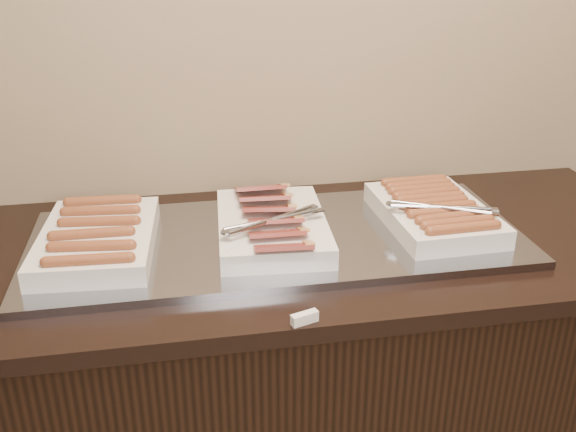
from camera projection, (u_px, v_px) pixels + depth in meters
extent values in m
cube|color=#9E896B|center=(251.00, 15.00, 1.72)|extent=(6.00, 0.05, 2.80)
cube|color=black|center=(277.00, 394.00, 1.78)|extent=(2.00, 0.70, 0.86)
cube|color=black|center=(275.00, 250.00, 1.60)|extent=(2.06, 0.76, 0.04)
cube|color=gray|center=(278.00, 239.00, 1.58)|extent=(1.20, 0.50, 0.02)
cube|color=silver|center=(98.00, 240.00, 1.50)|extent=(0.28, 0.40, 0.05)
cylinder|color=brown|center=(88.00, 260.00, 1.34)|extent=(0.17, 0.03, 0.03)
cylinder|color=brown|center=(91.00, 246.00, 1.40)|extent=(0.17, 0.04, 0.03)
cylinder|color=brown|center=(92.00, 234.00, 1.46)|extent=(0.17, 0.03, 0.03)
cylinder|color=brown|center=(99.00, 222.00, 1.52)|extent=(0.17, 0.04, 0.03)
cylinder|color=brown|center=(100.00, 211.00, 1.57)|extent=(0.17, 0.04, 0.03)
cylinder|color=brown|center=(103.00, 201.00, 1.63)|extent=(0.17, 0.04, 0.03)
cube|color=silver|center=(272.00, 227.00, 1.57)|extent=(0.28, 0.40, 0.05)
cube|color=#9C3C32|center=(283.00, 246.00, 1.41)|extent=(0.13, 0.10, 0.04)
cube|color=#9C3C32|center=(276.00, 233.00, 1.47)|extent=(0.13, 0.09, 0.04)
cube|color=#9C3C32|center=(275.00, 220.00, 1.53)|extent=(0.13, 0.09, 0.04)
cube|color=#9C3C32|center=(269.00, 209.00, 1.58)|extent=(0.14, 0.10, 0.04)
cube|color=#9C3C32|center=(264.00, 198.00, 1.64)|extent=(0.13, 0.09, 0.04)
cube|color=#9C3C32|center=(260.00, 188.00, 1.69)|extent=(0.13, 0.09, 0.04)
cube|color=silver|center=(433.00, 214.00, 1.64)|extent=(0.26, 0.38, 0.05)
cylinder|color=brown|center=(463.00, 228.00, 1.48)|extent=(0.17, 0.03, 0.03)
cylinder|color=brown|center=(458.00, 223.00, 1.51)|extent=(0.17, 0.03, 0.03)
cylinder|color=brown|center=(451.00, 217.00, 1.54)|extent=(0.17, 0.04, 0.03)
cylinder|color=brown|center=(444.00, 212.00, 1.57)|extent=(0.17, 0.03, 0.03)
cylinder|color=brown|center=(441.00, 207.00, 1.60)|extent=(0.17, 0.03, 0.03)
cylinder|color=brown|center=(433.00, 203.00, 1.62)|extent=(0.17, 0.04, 0.03)
cylinder|color=brown|center=(430.00, 198.00, 1.65)|extent=(0.17, 0.03, 0.03)
cylinder|color=brown|center=(426.00, 193.00, 1.68)|extent=(0.17, 0.03, 0.03)
cylinder|color=brown|center=(422.00, 189.00, 1.71)|extent=(0.17, 0.03, 0.03)
cylinder|color=brown|center=(418.00, 185.00, 1.74)|extent=(0.17, 0.03, 0.03)
cylinder|color=brown|center=(414.00, 181.00, 1.76)|extent=(0.17, 0.03, 0.03)
cube|color=silver|center=(305.00, 318.00, 1.26)|extent=(0.06, 0.03, 0.02)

